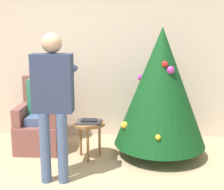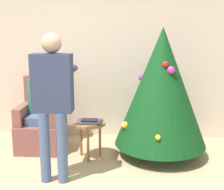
# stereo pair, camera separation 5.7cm
# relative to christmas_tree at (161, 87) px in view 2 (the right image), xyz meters

# --- Properties ---
(wall_back) EXTENTS (8.00, 0.06, 2.70)m
(wall_back) POSITION_rel_christmas_tree_xyz_m (-1.00, 0.81, 0.38)
(wall_back) COLOR beige
(wall_back) RESTS_ON ground_plane
(christmas_tree) EXTENTS (1.26, 1.26, 1.78)m
(christmas_tree) POSITION_rel_christmas_tree_xyz_m (0.00, 0.00, 0.00)
(christmas_tree) COLOR brown
(christmas_tree) RESTS_ON ground_plane
(armchair) EXTENTS (0.62, 0.71, 1.05)m
(armchair) POSITION_rel_christmas_tree_xyz_m (-1.73, 0.19, -0.62)
(armchair) COLOR brown
(armchair) RESTS_ON ground_plane
(person_seated) EXTENTS (0.36, 0.46, 1.23)m
(person_seated) POSITION_rel_christmas_tree_xyz_m (-1.73, 0.16, -0.31)
(person_seated) COLOR #475B84
(person_seated) RESTS_ON ground_plane
(person_standing) EXTENTS (0.46, 0.57, 1.71)m
(person_standing) POSITION_rel_christmas_tree_xyz_m (-1.28, -0.82, 0.06)
(person_standing) COLOR #475B84
(person_standing) RESTS_ON ground_plane
(side_stool) EXTENTS (0.44, 0.44, 0.51)m
(side_stool) POSITION_rel_christmas_tree_xyz_m (-0.97, -0.17, -0.54)
(side_stool) COLOR olive
(side_stool) RESTS_ON ground_plane
(laptop) EXTENTS (0.34, 0.25, 0.02)m
(laptop) POSITION_rel_christmas_tree_xyz_m (-0.97, -0.17, -0.46)
(laptop) COLOR #38383D
(laptop) RESTS_ON side_stool
(book) EXTENTS (0.21, 0.13, 0.02)m
(book) POSITION_rel_christmas_tree_xyz_m (-0.97, -0.17, -0.44)
(book) COLOR black
(book) RESTS_ON laptop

